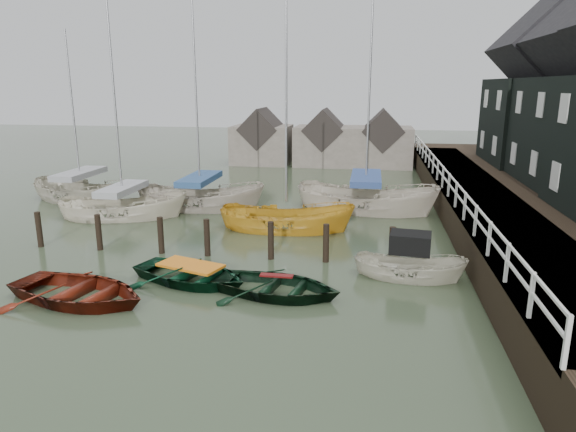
% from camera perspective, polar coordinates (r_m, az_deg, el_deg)
% --- Properties ---
extents(ground, '(120.00, 120.00, 0.00)m').
position_cam_1_polar(ground, '(16.35, -8.11, -7.94)').
color(ground, '#313C26').
rests_on(ground, ground).
extents(pier, '(3.04, 32.00, 2.70)m').
position_cam_1_polar(pier, '(25.47, 19.89, 1.15)').
color(pier, black).
rests_on(pier, ground).
extents(mooring_pilings, '(13.72, 0.22, 1.80)m').
position_cam_1_polar(mooring_pilings, '(19.19, -8.72, -2.96)').
color(mooring_pilings, black).
rests_on(mooring_pilings, ground).
extents(far_sheds, '(14.00, 4.08, 4.39)m').
position_cam_1_polar(far_sheds, '(40.81, 3.81, 8.31)').
color(far_sheds, '#665B51').
rests_on(far_sheds, ground).
extents(rowboat_red, '(4.99, 4.04, 0.91)m').
position_cam_1_polar(rowboat_red, '(16.46, -22.13, -8.75)').
color(rowboat_red, '#5A190C').
rests_on(rowboat_red, ground).
extents(rowboat_green, '(4.67, 3.95, 0.82)m').
position_cam_1_polar(rowboat_green, '(16.94, -10.69, -7.23)').
color(rowboat_green, black).
rests_on(rowboat_green, ground).
extents(rowboat_dkgreen, '(4.41, 3.52, 0.82)m').
position_cam_1_polar(rowboat_dkgreen, '(15.72, -1.26, -8.73)').
color(rowboat_dkgreen, black).
rests_on(rowboat_dkgreen, ground).
extents(motorboat, '(3.79, 1.81, 2.19)m').
position_cam_1_polar(motorboat, '(17.41, 13.28, -6.33)').
color(motorboat, beige).
rests_on(motorboat, ground).
extents(sailboat_a, '(6.39, 3.67, 10.89)m').
position_cam_1_polar(sailboat_a, '(25.74, -17.74, -0.02)').
color(sailboat_a, beige).
rests_on(sailboat_a, ground).
extents(sailboat_b, '(6.73, 2.66, 12.66)m').
position_cam_1_polar(sailboat_b, '(26.72, -9.66, 0.98)').
color(sailboat_b, '#BDB2A2').
rests_on(sailboat_b, ground).
extents(sailboat_c, '(5.96, 2.29, 10.75)m').
position_cam_1_polar(sailboat_c, '(22.51, -0.19, -1.47)').
color(sailboat_c, gold).
rests_on(sailboat_c, ground).
extents(sailboat_d, '(7.74, 4.48, 13.02)m').
position_cam_1_polar(sailboat_d, '(26.17, 8.54, 0.74)').
color(sailboat_d, beige).
rests_on(sailboat_d, ground).
extents(sailboat_e, '(7.07, 4.58, 10.16)m').
position_cam_1_polar(sailboat_e, '(30.09, -21.90, 1.63)').
color(sailboat_e, '#B8B09D').
rests_on(sailboat_e, ground).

